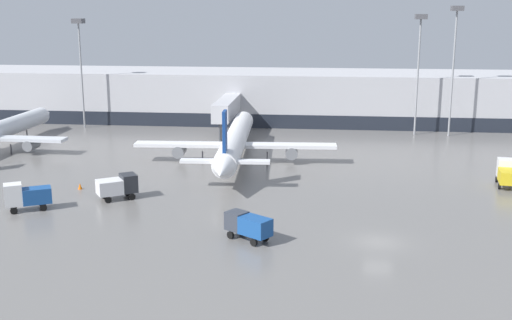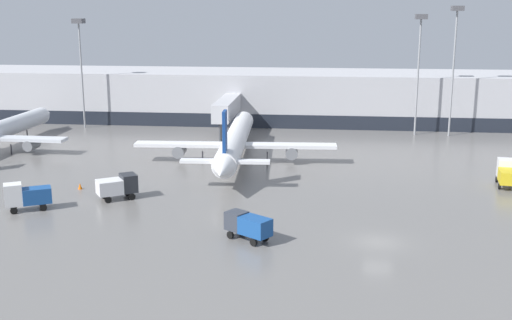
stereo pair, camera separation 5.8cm
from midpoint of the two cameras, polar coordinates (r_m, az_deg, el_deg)
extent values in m
plane|color=slate|center=(58.50, 10.85, -7.20)|extent=(320.00, 320.00, 0.00)
cube|color=#B2B2B7|center=(117.79, 8.63, 5.54)|extent=(160.00, 16.00, 9.00)
cube|color=#1E232D|center=(110.35, 8.73, 3.27)|extent=(156.80, 0.10, 2.40)
cube|color=#BCBCC1|center=(103.63, -2.59, 4.66)|extent=(2.60, 14.76, 2.80)
cylinder|color=#3F4247|center=(97.55, -3.17, 2.32)|extent=(0.44, 0.44, 3.20)
cone|color=silver|center=(115.07, -18.16, 3.92)|extent=(2.66, 3.05, 2.57)
cylinder|color=slate|center=(96.61, -19.30, 1.30)|extent=(1.57, 2.74, 1.49)
cylinder|color=#2D2D33|center=(109.24, -19.67, 2.29)|extent=(0.20, 0.20, 1.47)
cylinder|color=#2D2D33|center=(97.33, -20.92, 0.89)|extent=(0.20, 0.20, 1.47)
cylinder|color=white|center=(86.38, -1.80, 1.82)|extent=(4.43, 29.87, 2.93)
cone|color=white|center=(102.54, -0.99, 3.67)|extent=(2.94, 3.36, 2.78)
cone|color=white|center=(69.83, -3.03, -1.00)|extent=(2.85, 4.52, 2.64)
cube|color=white|center=(85.78, -1.84, 1.34)|extent=(27.09, 3.69, 0.44)
cube|color=white|center=(73.02, -2.74, -0.12)|extent=(10.32, 1.82, 0.35)
cube|color=navy|center=(72.34, -2.77, 2.35)|extent=(0.47, 2.11, 5.23)
cylinder|color=slate|center=(86.96, -6.81, 0.82)|extent=(1.74, 2.64, 1.61)
cylinder|color=slate|center=(85.64, 3.21, 0.69)|extent=(1.74, 2.64, 1.61)
cylinder|color=#2D2D33|center=(96.26, -1.29, 1.72)|extent=(0.20, 0.20, 1.68)
cylinder|color=#2D2D33|center=(85.89, -4.75, 0.24)|extent=(0.20, 0.20, 1.68)
cylinder|color=#2D2D33|center=(85.13, 1.02, 0.16)|extent=(0.20, 0.20, 1.68)
cube|color=gold|center=(79.15, 21.45, -1.37)|extent=(2.20, 3.31, 1.44)
cube|color=silver|center=(81.46, 21.28, -0.68)|extent=(1.94, 2.11, 2.21)
cylinder|color=black|center=(81.78, 20.63, -1.62)|extent=(0.35, 0.73, 0.70)
cylinder|color=black|center=(81.97, 21.74, -1.68)|extent=(0.35, 0.73, 0.70)
cylinder|color=black|center=(78.79, 20.85, -2.19)|extent=(0.35, 0.73, 0.70)
cube|color=#19478C|center=(69.82, -18.87, -2.99)|extent=(3.31, 2.83, 1.61)
cube|color=silver|center=(69.70, -20.76, -2.90)|extent=(2.29, 2.25, 2.25)
cylinder|color=black|center=(69.37, -20.70, -4.24)|extent=(0.74, 0.55, 0.70)
cylinder|color=black|center=(70.85, -20.73, -3.88)|extent=(0.74, 0.55, 0.70)
cylinder|color=black|center=(69.41, -18.35, -4.04)|extent=(0.74, 0.55, 0.70)
cylinder|color=black|center=(70.89, -18.43, -3.68)|extent=(0.74, 0.55, 0.70)
cube|color=#19478C|center=(56.96, -0.05, -5.92)|extent=(3.25, 2.99, 1.58)
cube|color=#333842|center=(58.36, -1.71, -5.40)|extent=(2.32, 2.30, 1.68)
cylinder|color=black|center=(58.28, -2.27, -6.67)|extent=(0.72, 0.61, 0.70)
cylinder|color=black|center=(59.33, -1.24, -6.29)|extent=(0.72, 0.61, 0.70)
cylinder|color=black|center=(56.51, -0.18, -7.32)|extent=(0.72, 0.61, 0.70)
cylinder|color=black|center=(57.59, 0.83, -6.91)|extent=(0.72, 0.61, 0.70)
cube|color=silver|center=(70.98, -12.86, -2.36)|extent=(3.35, 3.22, 1.54)
cube|color=#26282D|center=(71.42, -11.24, -2.01)|extent=(2.45, 2.58, 1.96)
cylinder|color=black|center=(72.69, -11.35, -2.83)|extent=(0.72, 0.59, 0.70)
cylinder|color=black|center=(70.89, -10.93, -3.22)|extent=(0.72, 0.59, 0.70)
cylinder|color=black|center=(72.10, -13.36, -3.07)|extent=(0.72, 0.59, 0.70)
cylinder|color=black|center=(70.28, -12.99, -3.47)|extent=(0.72, 0.59, 0.70)
cone|color=orange|center=(76.39, -15.35, -2.25)|extent=(0.49, 0.49, 0.71)
cone|color=orange|center=(92.69, 20.93, 0.04)|extent=(0.42, 0.42, 0.65)
cylinder|color=gray|center=(114.28, -15.21, 7.19)|extent=(0.30, 0.30, 17.73)
cube|color=#4C4C51|center=(113.72, -15.50, 11.83)|extent=(1.80, 1.80, 0.80)
cylinder|color=gray|center=(107.56, 17.11, 7.26)|extent=(0.30, 0.30, 19.80)
cube|color=#4C4C51|center=(107.05, 17.50, 12.74)|extent=(1.80, 1.80, 0.80)
cylinder|color=gray|center=(107.00, 14.20, 7.07)|extent=(0.30, 0.30, 18.52)
cube|color=#4C4C51|center=(106.43, 14.50, 12.24)|extent=(1.80, 1.80, 0.80)
camera|label=1|loc=(0.03, -89.98, 0.01)|focal=45.00mm
camera|label=2|loc=(0.03, 90.02, -0.01)|focal=45.00mm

